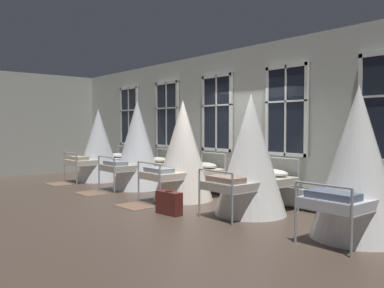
{
  "coord_description": "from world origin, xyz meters",
  "views": [
    {
      "loc": [
        6.17,
        -5.49,
        1.7
      ],
      "look_at": [
        -0.72,
        0.23,
        1.28
      ],
      "focal_mm": 37.62,
      "sensor_mm": 36.0,
      "label": 1
    }
  ],
  "objects_px": {
    "cot_second": "(137,146)",
    "cot_fifth": "(358,164)",
    "cot_third": "(183,151)",
    "cot_fourth": "(251,156)",
    "cot_first": "(99,146)",
    "suitcase_dark": "(169,203)"
  },
  "relations": [
    {
      "from": "cot_fifth",
      "to": "suitcase_dark",
      "type": "distance_m",
      "value": 3.45
    },
    {
      "from": "cot_fourth",
      "to": "cot_first",
      "type": "bearing_deg",
      "value": 91.06
    },
    {
      "from": "cot_fourth",
      "to": "suitcase_dark",
      "type": "height_order",
      "value": "cot_fourth"
    },
    {
      "from": "cot_first",
      "to": "cot_second",
      "type": "distance_m",
      "value": 2.11
    },
    {
      "from": "cot_second",
      "to": "cot_fifth",
      "type": "relative_size",
      "value": 1.03
    },
    {
      "from": "cot_fifth",
      "to": "cot_fourth",
      "type": "bearing_deg",
      "value": 90.06
    },
    {
      "from": "cot_first",
      "to": "cot_third",
      "type": "distance_m",
      "value": 4.17
    },
    {
      "from": "cot_first",
      "to": "cot_fourth",
      "type": "bearing_deg",
      "value": -90.19
    },
    {
      "from": "suitcase_dark",
      "to": "cot_fourth",
      "type": "bearing_deg",
      "value": 46.29
    },
    {
      "from": "cot_fourth",
      "to": "suitcase_dark",
      "type": "distance_m",
      "value": 1.8
    },
    {
      "from": "cot_fifth",
      "to": "suitcase_dark",
      "type": "xyz_separation_m",
      "value": [
        -3.1,
        -1.23,
        -0.89
      ]
    },
    {
      "from": "cot_fourth",
      "to": "cot_fifth",
      "type": "height_order",
      "value": "cot_fourth"
    },
    {
      "from": "cot_fourth",
      "to": "cot_fifth",
      "type": "distance_m",
      "value": 2.15
    },
    {
      "from": "cot_first",
      "to": "cot_third",
      "type": "height_order",
      "value": "cot_third"
    },
    {
      "from": "suitcase_dark",
      "to": "cot_third",
      "type": "bearing_deg",
      "value": 125.65
    },
    {
      "from": "cot_first",
      "to": "suitcase_dark",
      "type": "relative_size",
      "value": 3.81
    },
    {
      "from": "cot_first",
      "to": "cot_fifth",
      "type": "bearing_deg",
      "value": -90.46
    },
    {
      "from": "cot_second",
      "to": "cot_fourth",
      "type": "xyz_separation_m",
      "value": [
        4.08,
        -0.02,
        -0.03
      ]
    },
    {
      "from": "cot_fourth",
      "to": "cot_fifth",
      "type": "relative_size",
      "value": 1.0
    },
    {
      "from": "cot_third",
      "to": "cot_second",
      "type": "bearing_deg",
      "value": 89.3
    },
    {
      "from": "cot_second",
      "to": "cot_fourth",
      "type": "height_order",
      "value": "cot_second"
    },
    {
      "from": "cot_third",
      "to": "cot_fourth",
      "type": "distance_m",
      "value": 2.01
    }
  ]
}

